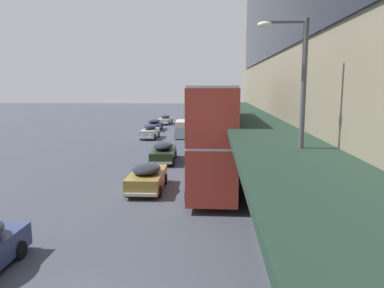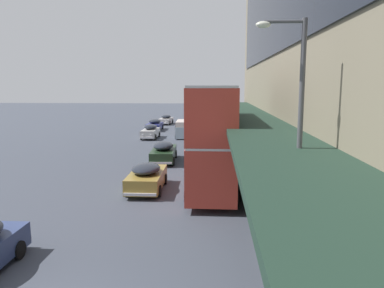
{
  "view_description": "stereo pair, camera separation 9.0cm",
  "coord_description": "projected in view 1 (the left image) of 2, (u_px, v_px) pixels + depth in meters",
  "views": [
    {
      "loc": [
        4.16,
        -7.71,
        5.96
      ],
      "look_at": [
        2.72,
        17.81,
        1.97
      ],
      "focal_mm": 35.0,
      "sensor_mm": 36.0,
      "label": 1
    },
    {
      "loc": [
        4.25,
        -7.71,
        5.96
      ],
      "look_at": [
        2.72,
        17.81,
        1.97
      ],
      "focal_mm": 35.0,
      "sensor_mm": 36.0,
      "label": 2
    }
  ],
  "objects": [
    {
      "name": "transit_bus_kerbside_front",
      "position": [
        213.0,
        134.0,
        21.37
      ],
      "size": [
        2.74,
        9.47,
        5.97
      ],
      "color": "#B5362A",
      "rests_on": "ground"
    },
    {
      "name": "sedan_far_back",
      "position": [
        163.0,
        152.0,
        29.59
      ],
      "size": [
        2.04,
        5.03,
        1.61
      ],
      "color": "#1F351F",
      "rests_on": "ground"
    },
    {
      "name": "sedan_second_mid",
      "position": [
        150.0,
        132.0,
        42.71
      ],
      "size": [
        1.82,
        4.32,
        1.59
      ],
      "color": "#BDBAB8",
      "rests_on": "ground"
    },
    {
      "name": "fire_hydrant",
      "position": [
        256.0,
        197.0,
        18.61
      ],
      "size": [
        0.2,
        0.4,
        0.7
      ],
      "color": "red",
      "rests_on": "sidewalk_kerb"
    },
    {
      "name": "transit_bus_kerbside_rear",
      "position": [
        211.0,
        120.0,
        45.45
      ],
      "size": [
        3.06,
        10.12,
        3.23
      ],
      "color": "beige",
      "rests_on": "ground"
    },
    {
      "name": "sedan_trailing_near",
      "position": [
        147.0,
        177.0,
        21.46
      ],
      "size": [
        1.99,
        4.52,
        1.58
      ],
      "color": "olive",
      "rests_on": "ground"
    },
    {
      "name": "vw_van",
      "position": [
        184.0,
        128.0,
        43.48
      ],
      "size": [
        2.01,
        4.6,
        1.96
      ],
      "color": "#AABDCD",
      "rests_on": "ground"
    },
    {
      "name": "street_lamp",
      "position": [
        296.0,
        131.0,
        11.38
      ],
      "size": [
        1.5,
        0.28,
        7.76
      ],
      "color": "#4C4C51",
      "rests_on": "sidewalk_kerb"
    },
    {
      "name": "sedan_lead_near",
      "position": [
        165.0,
        119.0,
        58.71
      ],
      "size": [
        2.0,
        4.7,
        1.45
      ],
      "color": "beige",
      "rests_on": "ground"
    },
    {
      "name": "sedan_lead_mid",
      "position": [
        154.0,
        125.0,
        50.6
      ],
      "size": [
        1.96,
        4.82,
        1.51
      ],
      "color": "navy",
      "rests_on": "ground"
    },
    {
      "name": "sedan_oncoming_front",
      "position": [
        192.0,
        117.0,
        62.57
      ],
      "size": [
        2.01,
        4.93,
        1.54
      ],
      "color": "#B51D11",
      "rests_on": "ground"
    }
  ]
}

